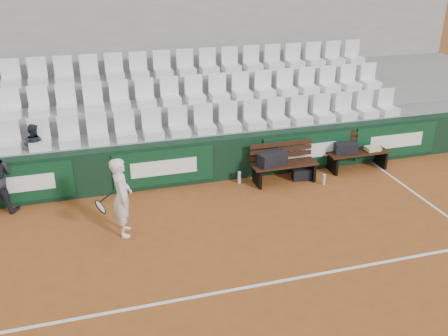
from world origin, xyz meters
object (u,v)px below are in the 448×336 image
sports_bag_left (272,159)px  sports_bag_ground (302,174)px  water_bottle_far (324,179)px  spectator_c (31,126)px  tennis_player (122,197)px  sports_bag_right (346,148)px  bench_right (357,160)px  bench_left (284,173)px  water_bottle_near (239,177)px

sports_bag_left → sports_bag_ground: sports_bag_left is taller
water_bottle_far → spectator_c: 6.44m
sports_bag_left → tennis_player: (-3.43, -1.27, 0.17)m
sports_bag_right → water_bottle_far: 1.10m
sports_bag_right → bench_right: bearing=-3.3°
sports_bag_left → tennis_player: size_ratio=0.43×
sports_bag_left → sports_bag_ground: (0.73, -0.02, -0.46)m
bench_left → water_bottle_near: size_ratio=5.37×
water_bottle_near → tennis_player: 3.14m
bench_right → sports_bag_right: size_ratio=2.89×
water_bottle_near → water_bottle_far: size_ratio=1.14×
bench_left → sports_bag_left: bearing=175.8°
water_bottle_far → tennis_player: 4.65m
bench_left → spectator_c: size_ratio=1.51×
sports_bag_left → sports_bag_ground: 0.86m
sports_bag_left → water_bottle_near: (-0.71, 0.19, -0.45)m
bench_left → bench_right: (1.95, 0.17, 0.00)m
bench_right → tennis_player: size_ratio=0.98×
water_bottle_near → bench_left: bearing=-11.8°
sports_bag_ground → spectator_c: size_ratio=0.44×
tennis_player → sports_bag_ground: bearing=16.7°
bench_left → sports_bag_right: (1.63, 0.19, 0.35)m
sports_bag_right → water_bottle_far: sports_bag_right is taller
sports_bag_right → water_bottle_far: (-0.82, -0.58, -0.45)m
bench_left → sports_bag_ground: (0.44, 0.01, -0.09)m
bench_right → water_bottle_near: (-2.95, 0.04, -0.09)m
bench_left → bench_right: size_ratio=1.00×
bench_right → water_bottle_far: bearing=-153.9°
bench_right → water_bottle_near: bearing=179.2°
tennis_player → sports_bag_left: bearing=20.2°
water_bottle_far → bench_right: bearing=26.1°
bench_left → water_bottle_far: size_ratio=6.12×
sports_bag_right → spectator_c: size_ratio=0.52×
bench_left → sports_bag_ground: 0.45m
sports_bag_ground → tennis_player: 4.39m
tennis_player → bench_right: bearing=14.0°
water_bottle_near → tennis_player: tennis_player is taller
sports_bag_right → sports_bag_left: bearing=-175.1°
bench_right → water_bottle_near: bench_right is taller
bench_right → spectator_c: (-7.26, 0.90, 1.27)m
sports_bag_left → tennis_player: 3.66m
sports_bag_ground → tennis_player: tennis_player is taller
water_bottle_near → tennis_player: (-2.72, -1.45, 0.62)m
sports_bag_left → spectator_c: 5.20m
water_bottle_far → sports_bag_left: bearing=159.4°
tennis_player → water_bottle_far: bearing=10.7°
sports_bag_right → water_bottle_near: bearing=179.5°
bench_right → water_bottle_far: 1.28m
sports_bag_ground → water_bottle_far: (0.37, -0.40, -0.01)m
bench_right → tennis_player: (-5.67, -1.41, 0.54)m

